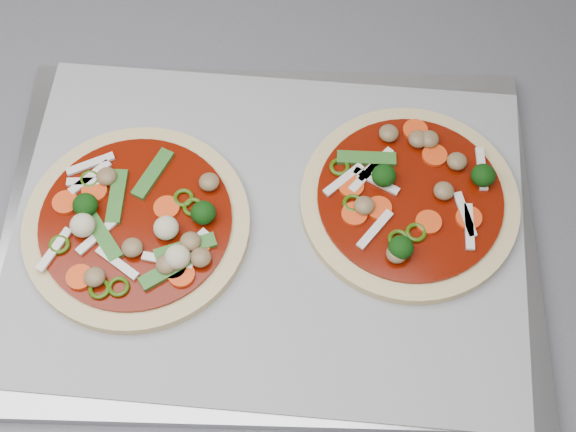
{
  "coord_description": "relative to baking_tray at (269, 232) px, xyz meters",
  "views": [
    {
      "loc": [
        -0.61,
        0.87,
        1.61
      ],
      "look_at": [
        -0.64,
        1.22,
        0.93
      ],
      "focal_mm": 50.0,
      "sensor_mm": 36.0,
      "label": 1
    }
  ],
  "objects": [
    {
      "name": "parchment",
      "position": [
        0.0,
        0.0,
        0.01
      ],
      "size": [
        0.49,
        0.36,
        0.0
      ],
      "primitive_type": "cube",
      "rotation": [
        0.0,
        0.0,
        0.01
      ],
      "color": "#939297",
      "rests_on": "baking_tray"
    },
    {
      "name": "baking_tray",
      "position": [
        0.0,
        0.0,
        0.0
      ],
      "size": [
        0.54,
        0.41,
        0.02
      ],
      "primitive_type": "cube",
      "rotation": [
        0.0,
        0.0,
        0.07
      ],
      "color": "#97979C",
      "rests_on": "countertop"
    },
    {
      "name": "pizza_right",
      "position": [
        0.13,
        0.04,
        0.02
      ],
      "size": [
        0.26,
        0.26,
        0.04
      ],
      "rotation": [
        0.0,
        0.0,
        0.28
      ],
      "color": "#E3CF8A",
      "rests_on": "parchment"
    },
    {
      "name": "pizza_left",
      "position": [
        -0.12,
        -0.01,
        0.02
      ],
      "size": [
        0.24,
        0.24,
        0.04
      ],
      "rotation": [
        0.0,
        0.0,
        -0.11
      ],
      "color": "#E3CF8A",
      "rests_on": "parchment"
    }
  ]
}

